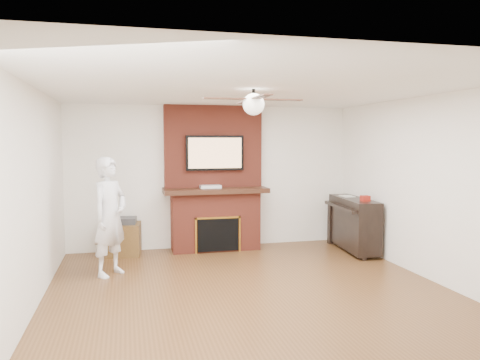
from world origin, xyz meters
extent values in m
cube|color=#503017|center=(0.00, 0.00, -0.09)|extent=(5.36, 5.86, 0.18)
cube|color=white|center=(0.00, 0.00, 2.59)|extent=(5.36, 5.86, 0.18)
cube|color=white|center=(0.00, 2.84, 1.25)|extent=(5.36, 0.18, 2.50)
cube|color=white|center=(0.00, -2.84, 1.25)|extent=(5.36, 0.18, 2.50)
cube|color=white|center=(-2.59, 0.00, 1.25)|extent=(0.18, 5.86, 2.50)
cube|color=white|center=(2.59, 0.00, 1.25)|extent=(0.18, 5.86, 2.50)
cube|color=maroon|center=(0.00, 2.50, 0.50)|extent=(1.50, 0.50, 1.00)
cube|color=black|center=(0.00, 2.47, 1.04)|extent=(1.78, 0.64, 0.08)
cube|color=maroon|center=(0.00, 2.65, 1.79)|extent=(1.70, 0.20, 1.42)
cube|color=black|center=(0.00, 2.25, 0.31)|extent=(0.70, 0.06, 0.55)
cube|color=#BF8C2D|center=(0.00, 2.24, 0.60)|extent=(0.78, 0.02, 0.03)
cube|color=#BF8C2D|center=(-0.38, 2.24, 0.31)|extent=(0.03, 0.02, 0.61)
cube|color=#BF8C2D|center=(0.38, 2.24, 0.31)|extent=(0.03, 0.02, 0.61)
cube|color=black|center=(0.00, 2.50, 1.68)|extent=(1.00, 0.07, 0.60)
cube|color=tan|center=(0.00, 2.47, 1.68)|extent=(0.92, 0.01, 0.52)
cylinder|color=black|center=(0.00, 0.00, 2.43)|extent=(0.04, 0.04, 0.14)
sphere|color=white|center=(0.00, 0.00, 2.32)|extent=(0.26, 0.26, 0.26)
cube|color=black|center=(0.33, 0.00, 2.38)|extent=(0.55, 0.11, 0.01)
cube|color=black|center=(0.00, 0.33, 2.38)|extent=(0.11, 0.55, 0.01)
cube|color=black|center=(-0.33, 0.00, 2.38)|extent=(0.55, 0.11, 0.01)
cube|color=black|center=(0.00, -0.33, 2.38)|extent=(0.11, 0.55, 0.01)
imported|color=silver|center=(-1.72, 1.30, 0.83)|extent=(0.70, 0.73, 1.66)
cube|color=#543818|center=(-1.55, 2.48, 0.26)|extent=(0.59, 0.59, 0.52)
cube|color=#303033|center=(-1.55, 2.48, 0.57)|extent=(0.45, 0.37, 0.10)
cube|color=black|center=(2.29, 1.82, 0.48)|extent=(0.53, 1.42, 0.85)
cube|color=black|center=(2.14, 1.20, 0.37)|extent=(0.06, 0.11, 0.75)
cube|color=black|center=(2.14, 2.44, 0.37)|extent=(0.06, 0.11, 0.75)
cube|color=black|center=(2.05, 1.82, 0.77)|extent=(0.26, 1.29, 0.05)
cube|color=silver|center=(2.29, 2.09, 0.92)|extent=(0.19, 0.27, 0.01)
cube|color=maroon|center=(2.29, 1.45, 0.95)|extent=(0.13, 0.13, 0.09)
cube|color=silver|center=(-0.09, 2.45, 1.11)|extent=(0.36, 0.21, 0.05)
cylinder|color=#5F8F39|center=(-0.04, 2.35, 0.04)|extent=(0.07, 0.07, 0.08)
cylinder|color=beige|center=(0.02, 2.30, 0.06)|extent=(0.08, 0.08, 0.13)
cylinder|color=#3741A7|center=(0.29, 2.33, 0.04)|extent=(0.06, 0.06, 0.08)
camera|label=1|loc=(-1.49, -5.40, 1.88)|focal=35.00mm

